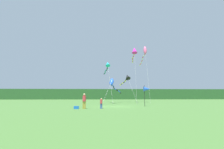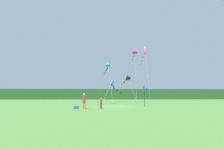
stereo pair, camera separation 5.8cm
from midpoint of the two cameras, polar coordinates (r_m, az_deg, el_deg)
The scene contains 11 objects.
ground_plane at distance 25.21m, azimuth 0.79°, elevation -10.07°, with size 120.00×120.00×0.00m, color #477533.
distant_treeline at distance 70.13m, azimuth -1.65°, elevation -6.22°, with size 108.00×3.73×3.90m, color #234C23.
person_adult at distance 21.26m, azimuth -8.71°, elevation -8.00°, with size 0.39×0.39×1.76m.
person_child at distance 21.29m, azimuth -3.38°, elevation -8.87°, with size 0.27×0.27×1.22m.
cooler_box at distance 21.22m, azimuth -11.12°, elevation -10.17°, with size 0.56×0.38×0.33m, color #1959B2.
banner_flag_pole at distance 26.11m, azimuth 10.95°, elevation -4.56°, with size 0.90×0.70×2.95m.
kite_blue at distance 34.47m, azimuth 0.30°, elevation -2.95°, with size 4.28×10.54×4.87m.
kite_magenta at distance 38.21m, azimuth 7.10°, elevation 7.33°, with size 1.24×8.54×11.61m.
kite_cyan at distance 36.17m, azimuth -1.42°, elevation 2.93°, with size 1.62×8.97×8.35m.
kite_black at distance 40.60m, azimuth 4.81°, elevation -0.92°, with size 2.52×9.28×6.47m.
kite_rainbow at distance 39.22m, azimuth 10.19°, elevation 6.69°, with size 0.67×9.99×11.77m.
Camera 2 is at (-1.63, -25.11, 1.54)m, focal length 29.03 mm.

